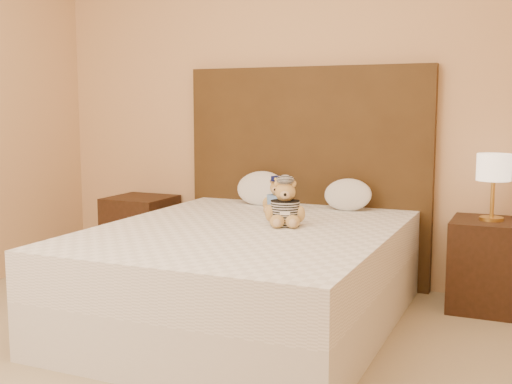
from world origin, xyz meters
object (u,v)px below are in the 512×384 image
(nightstand_left, at_px, (141,233))
(teddy_police, at_px, (278,195))
(pillow_left, at_px, (261,186))
(bed, at_px, (247,275))
(lamp, at_px, (494,171))
(nightstand_right, at_px, (489,265))
(teddy_prisoner, at_px, (285,202))
(pillow_right, at_px, (348,193))

(nightstand_left, xyz_separation_m, teddy_police, (1.23, -0.28, 0.39))
(nightstand_left, bearing_deg, pillow_left, 1.75)
(bed, xyz_separation_m, lamp, (1.25, 0.80, 0.57))
(bed, distance_m, teddy_police, 0.66)
(nightstand_right, relative_size, lamp, 1.38)
(teddy_prisoner, relative_size, pillow_left, 0.76)
(bed, height_order, pillow_left, pillow_left)
(pillow_left, distance_m, pillow_right, 0.62)
(nightstand_left, xyz_separation_m, nightstand_right, (2.50, 0.00, 0.00))
(teddy_police, bearing_deg, nightstand_right, 7.57)
(nightstand_left, height_order, teddy_police, teddy_police)
(teddy_police, xyz_separation_m, pillow_right, (0.37, 0.31, -0.00))
(nightstand_right, bearing_deg, teddy_police, -167.78)
(bed, bearing_deg, pillow_right, 66.90)
(lamp, relative_size, pillow_left, 1.12)
(teddy_prisoner, bearing_deg, nightstand_left, 134.93)
(teddy_police, bearing_deg, bed, -92.38)
(pillow_left, xyz_separation_m, pillow_right, (0.62, 0.00, -0.01))
(bed, height_order, teddy_prisoner, teddy_prisoner)
(nightstand_left, xyz_separation_m, lamp, (2.50, 0.00, 0.57))
(nightstand_right, height_order, lamp, lamp)
(nightstand_left, height_order, pillow_right, pillow_right)
(bed, height_order, teddy_police, teddy_police)
(nightstand_right, relative_size, teddy_prisoner, 2.04)
(lamp, distance_m, pillow_left, 1.53)
(teddy_prisoner, distance_m, pillow_left, 0.82)
(teddy_police, bearing_deg, nightstand_left, 162.73)
(bed, distance_m, pillow_left, 0.96)
(teddy_police, bearing_deg, pillow_right, 34.51)
(nightstand_left, xyz_separation_m, pillow_left, (0.98, 0.03, 0.40))
(nightstand_right, distance_m, pillow_left, 1.57)
(nightstand_right, bearing_deg, pillow_right, 178.08)
(lamp, bearing_deg, bed, -147.38)
(bed, bearing_deg, pillow_left, 108.00)
(bed, relative_size, teddy_police, 8.55)
(bed, relative_size, teddy_prisoner, 7.43)
(bed, xyz_separation_m, pillow_right, (0.35, 0.83, 0.39))
(nightstand_right, height_order, teddy_police, teddy_police)
(nightstand_left, height_order, pillow_left, pillow_left)
(pillow_left, height_order, pillow_right, pillow_left)
(teddy_prisoner, relative_size, pillow_right, 0.85)
(lamp, relative_size, teddy_prisoner, 1.49)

